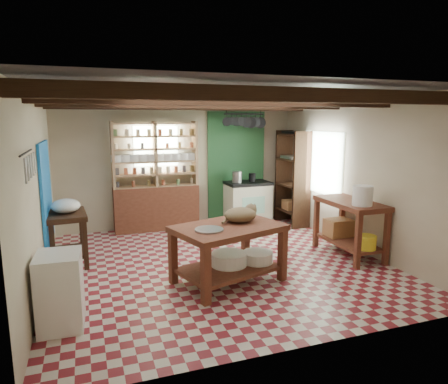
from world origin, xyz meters
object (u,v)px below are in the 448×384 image
object	(u,v)px
stove	(248,203)
prep_table	(68,239)
cat	(240,215)
work_table	(228,254)
right_counter	(349,228)
white_cabinet	(60,291)

from	to	relation	value
stove	prep_table	distance (m)	3.86
stove	cat	bearing A→B (deg)	-115.60
stove	cat	xyz separation A→B (m)	(-1.26, -2.74, 0.46)
stove	prep_table	bearing A→B (deg)	-159.71
work_table	cat	distance (m)	0.57
work_table	stove	bearing A→B (deg)	45.56
prep_table	work_table	bearing A→B (deg)	-39.01
work_table	prep_table	world-z (taller)	prep_table
stove	work_table	bearing A→B (deg)	-118.32
work_table	right_counter	world-z (taller)	right_counter
cat	white_cabinet	bearing A→B (deg)	168.78
prep_table	cat	distance (m)	2.74
cat	stove	bearing A→B (deg)	38.29
prep_table	cat	xyz separation A→B (m)	(2.33, -1.35, 0.50)
prep_table	stove	bearing A→B (deg)	17.05
cat	prep_table	bearing A→B (deg)	122.96
stove	cat	distance (m)	3.05
stove	prep_table	world-z (taller)	stove
prep_table	white_cabinet	bearing A→B (deg)	-94.66
stove	right_counter	bearing A→B (deg)	-73.28
white_cabinet	right_counter	size ratio (longest dim) A/B	0.64
prep_table	right_counter	world-z (taller)	right_counter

